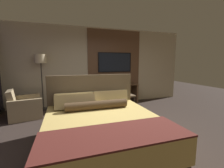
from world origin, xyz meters
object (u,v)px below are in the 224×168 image
armchair_by_window (25,108)px  vase_tall (102,80)px  book (115,84)px  desk_chair (125,93)px  tv (115,62)px  desk (117,91)px  bed (101,129)px  floor_lamp (41,63)px  vase_short (109,82)px

armchair_by_window → vase_tall: 2.55m
armchair_by_window → book: bearing=-89.8°
desk_chair → armchair_by_window: bearing=174.0°
tv → book: size_ratio=5.18×
desk → tv: size_ratio=1.19×
armchair_by_window → book: size_ratio=3.86×
bed → floor_lamp: floor_lamp is taller
armchair_by_window → vase_short: (2.65, 0.58, 0.56)m
tv → vase_short: tv is taller
desk → armchair_by_window: size_ratio=1.60×
floor_lamp → vase_tall: size_ratio=5.28×
tv → desk_chair: bearing=-81.9°
desk_chair → floor_lamp: bearing=161.0°
vase_tall → book: bearing=-4.3°
vase_tall → desk_chair: bearing=-40.4°
bed → desk: bed is taller
desk → floor_lamp: (-2.56, 0.03, 1.02)m
vase_short → bed: bearing=-109.2°
tv → desk_chair: size_ratio=1.49×
desk → book: size_ratio=6.18×
armchair_by_window → desk_chair: bearing=-100.5°
desk_chair → book: bearing=104.3°
tv → floor_lamp: (-2.56, -0.18, -0.04)m
floor_lamp → tv: bearing=4.0°
tv → book: (-0.09, -0.23, -0.79)m
desk → vase_tall: 0.70m
bed → book: bearing=66.6°
bed → desk: size_ratio=1.34×
desk_chair → vase_tall: (-0.68, 0.58, 0.39)m
bed → vase_short: bed is taller
bed → desk_chair: bed is taller
book → bed: bearing=-113.4°
bed → book: (1.19, 2.75, 0.40)m
desk_chair → book: 0.62m
desk → vase_tall: bearing=178.9°
desk → armchair_by_window: 3.03m
bed → tv: size_ratio=1.60×
desk_chair → vase_short: size_ratio=4.65×
floor_lamp → bed: bearing=-65.6°
tv → vase_tall: 0.88m
desk_chair → book: size_ratio=3.48×
bed → vase_tall: bearing=75.6°
desk → vase_tall: (-0.57, 0.01, 0.42)m
vase_short → desk: bearing=1.0°
tv → armchair_by_window: (-2.96, -0.80, -1.28)m
vase_short → armchair_by_window: bearing=-167.6°
bed → vase_short: bearing=70.8°
tv → vase_tall: bearing=-160.6°
tv → floor_lamp: tv is taller
desk_chair → armchair_by_window: 3.08m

